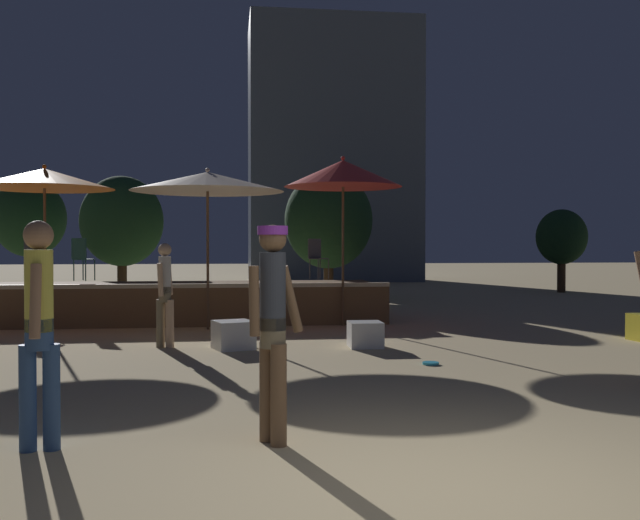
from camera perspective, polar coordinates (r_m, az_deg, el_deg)
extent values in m
plane|color=#D1B784|center=(4.72, 11.82, -18.39)|extent=(120.00, 120.00, 0.00)
cube|color=brown|center=(15.50, -10.75, -3.32)|extent=(8.27, 2.86, 0.76)
cube|color=#CCB793|center=(14.08, -11.09, -2.04)|extent=(8.27, 0.12, 0.08)
cylinder|color=brown|center=(13.61, -8.97, -0.04)|extent=(0.05, 0.05, 2.61)
cone|color=beige|center=(13.66, -8.99, 6.21)|extent=(2.89, 2.89, 0.37)
sphere|color=beige|center=(13.69, -8.99, 7.14)|extent=(0.08, 0.08, 0.08)
cylinder|color=brown|center=(14.38, -21.14, 0.06)|extent=(0.05, 0.05, 2.66)
cone|color=orange|center=(14.43, -21.18, 6.10)|extent=(2.57, 2.57, 0.37)
sphere|color=orange|center=(14.45, -21.19, 6.99)|extent=(0.08, 0.08, 0.08)
cylinder|color=brown|center=(14.09, 1.85, 0.29)|extent=(0.05, 0.05, 2.75)
cone|color=red|center=(14.16, 1.85, 6.93)|extent=(2.33, 2.33, 0.53)
sphere|color=red|center=(14.19, 1.86, 8.16)|extent=(0.08, 0.08, 0.08)
cube|color=white|center=(11.18, 3.64, -5.96)|extent=(0.52, 0.52, 0.40)
cube|color=white|center=(11.04, -6.95, -5.97)|extent=(0.70, 0.70, 0.43)
cylinder|color=#2D4C7F|center=(5.99, -22.34, -10.18)|extent=(0.13, 0.13, 0.82)
cylinder|color=#2D4C7F|center=(5.97, -20.68, -10.22)|extent=(0.13, 0.13, 0.82)
cylinder|color=#2D4C7F|center=(5.90, -21.55, -5.53)|extent=(0.21, 0.21, 0.24)
cylinder|color=#D8D14C|center=(5.87, -21.57, -2.29)|extent=(0.21, 0.21, 0.63)
cylinder|color=#997051|center=(5.71, -21.81, -3.08)|extent=(0.10, 0.19, 0.56)
cylinder|color=#997051|center=(6.05, -21.34, -2.85)|extent=(0.09, 0.12, 0.56)
sphere|color=#997051|center=(5.86, -21.60, 1.86)|extent=(0.22, 0.22, 0.22)
cylinder|color=tan|center=(11.32, -11.93, -5.01)|extent=(0.13, 0.13, 0.75)
cylinder|color=#72664C|center=(11.38, -12.65, -4.97)|extent=(0.13, 0.13, 0.75)
cylinder|color=#72664C|center=(11.31, -12.30, -2.71)|extent=(0.19, 0.19, 0.24)
cylinder|color=beige|center=(11.30, -12.31, -1.16)|extent=(0.19, 0.19, 0.57)
cylinder|color=tan|center=(11.44, -11.97, -1.48)|extent=(0.13, 0.17, 0.51)
cylinder|color=tan|center=(11.16, -12.65, -1.55)|extent=(0.12, 0.15, 0.51)
sphere|color=tan|center=(11.29, -12.32, 0.81)|extent=(0.20, 0.20, 0.20)
cylinder|color=brown|center=(5.71, -3.33, -10.73)|extent=(0.13, 0.13, 0.81)
cylinder|color=brown|center=(5.85, -4.23, -10.44)|extent=(0.13, 0.13, 0.81)
cylinder|color=#72664C|center=(5.70, -3.79, -5.82)|extent=(0.21, 0.21, 0.24)
cylinder|color=#333842|center=(5.67, -3.80, -2.52)|extent=(0.21, 0.21, 0.62)
cylinder|color=brown|center=(5.77, -2.35, -3.14)|extent=(0.24, 0.18, 0.55)
cylinder|color=brown|center=(5.59, -5.29, -3.28)|extent=(0.12, 0.11, 0.55)
sphere|color=brown|center=(5.66, -3.80, 1.72)|extent=(0.22, 0.22, 0.22)
cylinder|color=purple|center=(5.66, -3.80, 2.38)|extent=(0.24, 0.24, 0.07)
cylinder|color=#2D3338|center=(15.32, -20.85, -0.85)|extent=(0.02, 0.02, 0.45)
cylinder|color=#2D3338|center=(15.53, -21.67, -0.83)|extent=(0.02, 0.02, 0.45)
cylinder|color=#2D3338|center=(15.10, -21.62, -0.88)|extent=(0.02, 0.02, 0.45)
cylinder|color=#2D3338|center=(15.31, -22.44, -0.86)|extent=(0.02, 0.02, 0.45)
cylinder|color=#2D3338|center=(15.31, -21.65, -0.02)|extent=(0.40, 0.40, 0.02)
cube|color=#2D3338|center=(15.18, -22.10, 0.82)|extent=(0.33, 0.20, 0.45)
cylinder|color=#47474C|center=(15.85, -0.15, -0.71)|extent=(0.02, 0.02, 0.45)
cylinder|color=#47474C|center=(16.04, 0.69, -0.69)|extent=(0.02, 0.02, 0.45)
cylinder|color=#47474C|center=(16.09, -0.82, -0.69)|extent=(0.02, 0.02, 0.45)
cylinder|color=#47474C|center=(16.27, 0.02, -0.67)|extent=(0.02, 0.02, 0.45)
cylinder|color=#47474C|center=(16.06, -0.07, 0.11)|extent=(0.40, 0.40, 0.02)
cube|color=#47474C|center=(16.19, -0.44, 0.92)|extent=(0.32, 0.21, 0.45)
cylinder|color=#1E4C47|center=(15.94, -17.58, -0.76)|extent=(0.02, 0.02, 0.45)
cylinder|color=#1E4C47|center=(16.12, -18.43, -0.74)|extent=(0.02, 0.02, 0.45)
cylinder|color=#1E4C47|center=(15.70, -18.24, -0.79)|extent=(0.02, 0.02, 0.45)
cylinder|color=#1E4C47|center=(15.88, -19.10, -0.77)|extent=(0.02, 0.02, 0.45)
cylinder|color=#1E4C47|center=(15.90, -18.34, 0.05)|extent=(0.40, 0.40, 0.02)
cube|color=#1E4C47|center=(15.77, -18.73, 0.85)|extent=(0.33, 0.19, 0.45)
cylinder|color=#33B2D8|center=(9.67, 8.84, -8.16)|extent=(0.22, 0.22, 0.03)
cylinder|color=#3D2B1C|center=(25.63, 18.75, -1.21)|extent=(0.28, 0.28, 1.13)
ellipsoid|color=black|center=(25.61, 18.76, 1.77)|extent=(1.71, 1.71, 1.88)
cylinder|color=#3D2B1C|center=(21.88, 0.72, -1.26)|extent=(0.28, 0.28, 1.34)
ellipsoid|color=black|center=(21.87, 0.72, 2.82)|extent=(1.97, 1.97, 2.16)
cylinder|color=#3D2B1C|center=(21.86, -15.55, -1.45)|extent=(0.28, 0.28, 1.23)
ellipsoid|color=#1E4223|center=(21.85, -15.57, 3.01)|extent=(2.42, 2.42, 2.66)
cylinder|color=#3D2B1C|center=(20.09, 0.69, -1.68)|extent=(0.28, 0.28, 1.19)
ellipsoid|color=#19381E|center=(20.08, 0.69, 3.20)|extent=(2.48, 2.48, 2.73)
cylinder|color=#3D2B1C|center=(26.83, -22.19, -0.79)|extent=(0.28, 0.28, 1.45)
ellipsoid|color=#19381E|center=(26.83, -22.22, 3.14)|extent=(2.48, 2.48, 2.73)
cube|color=#4C5666|center=(32.96, 1.03, 8.57)|extent=(7.62, 3.99, 11.71)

